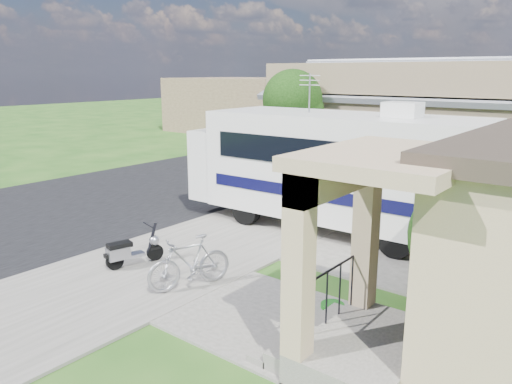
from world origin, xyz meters
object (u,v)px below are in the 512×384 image
Objects in this scene: scooter at (131,251)px; pickup_truck at (298,148)px; motorhome at (331,166)px; van at (352,133)px; garden_hose at (332,310)px; bicycle at (189,265)px; shrub at (470,233)px.

pickup_truck reaches higher than scooter.
van is (-7.34, 15.28, -1.09)m from motorhome.
motorhome is 6.12× the size of scooter.
scooter is 4.93m from garden_hose.
bicycle is at bearing -93.50° from motorhome.
motorhome is 5.65m from garden_hose.
van is at bearing 116.92° from garden_hose.
van is at bearing 113.77° from motorhome.
van is (-7.18, 20.74, 0.23)m from bicycle.
pickup_truck is at bearing 123.41° from scooter.
shrub reaches higher than pickup_truck.
bicycle is at bearing 15.72° from scooter.
bicycle is 0.31× the size of pickup_truck.
shrub is at bearing 38.85° from scooter.
bicycle is 21.95m from van.
van reaches higher than scooter.
scooter is at bearing -156.40° from shrub.
motorhome is 1.59× the size of van.
shrub is at bearing 132.87° from pickup_truck.
motorhome is 3.00× the size of shrub.
van reaches higher than garden_hose.
pickup_truck reaches higher than garden_hose.
garden_hose is at bearing -73.95° from van.
scooter is 0.76× the size of bicycle.
shrub is 0.53× the size of van.
pickup_truck is at bearing -94.51° from van.
shrub is at bearing -31.53° from motorhome.
pickup_truck is 7.19m from van.
pickup_truck is (-6.39, 13.60, 0.26)m from bicycle.
scooter is at bearing -112.66° from motorhome.
van is at bearing 123.61° from shrub.
motorhome is 1.47× the size of pickup_truck.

